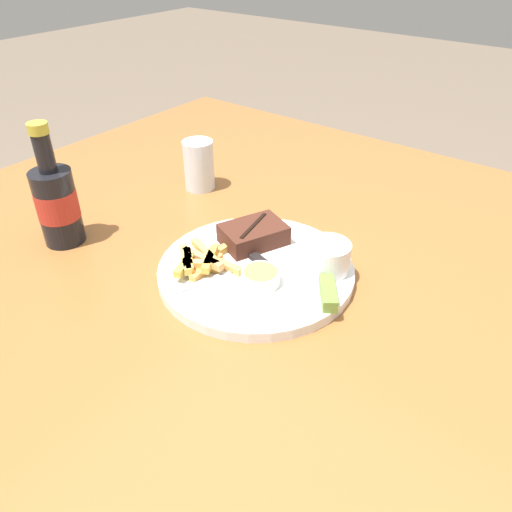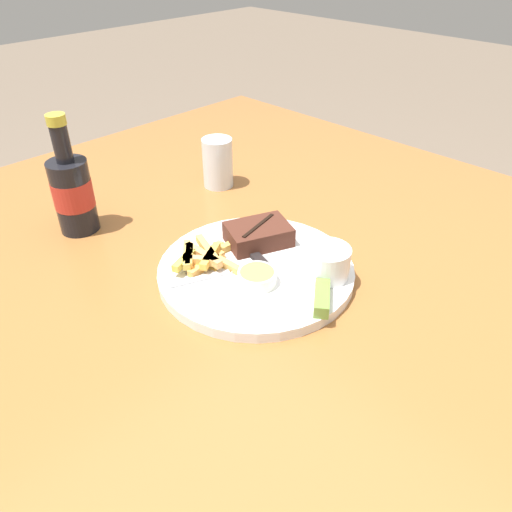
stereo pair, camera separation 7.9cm
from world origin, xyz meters
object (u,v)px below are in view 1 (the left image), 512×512
object	(u,v)px
coleslaw_cup	(328,256)
fork_utensil	(209,281)
dinner_plate	(256,271)
beer_bottle	(57,202)
knife_utensil	(246,251)
pickle_spear	(329,292)
dipping_sauce_cup	(261,277)
steak_portion	(253,234)
drinking_glass	(199,165)

from	to	relation	value
coleslaw_cup	fork_utensil	bearing A→B (deg)	136.80
dinner_plate	beer_bottle	size ratio (longest dim) A/B	1.45
knife_utensil	pickle_spear	bearing A→B (deg)	-170.31
dipping_sauce_cup	steak_portion	bearing A→B (deg)	43.14
pickle_spear	fork_utensil	xyz separation A→B (m)	(-0.08, 0.17, -0.01)
steak_portion	dipping_sauce_cup	xyz separation A→B (m)	(-0.09, -0.08, -0.00)
drinking_glass	fork_utensil	bearing A→B (deg)	-135.09
pickle_spear	knife_utensil	distance (m)	0.17
dinner_plate	knife_utensil	distance (m)	0.05
pickle_spear	knife_utensil	xyz separation A→B (m)	(0.02, 0.17, -0.01)
dipping_sauce_cup	beer_bottle	world-z (taller)	beer_bottle
pickle_spear	beer_bottle	distance (m)	0.50
dinner_plate	pickle_spear	xyz separation A→B (m)	(0.00, -0.14, 0.02)
pickle_spear	drinking_glass	xyz separation A→B (m)	(0.18, 0.43, 0.02)
fork_utensil	knife_utensil	bearing A→B (deg)	25.80
coleslaw_cup	dipping_sauce_cup	distance (m)	0.11
dipping_sauce_cup	drinking_glass	bearing A→B (deg)	56.85
dinner_plate	steak_portion	world-z (taller)	steak_portion
dinner_plate	knife_utensil	size ratio (longest dim) A/B	1.97
coleslaw_cup	fork_utensil	distance (m)	0.19
steak_portion	beer_bottle	world-z (taller)	beer_bottle
dinner_plate	fork_utensil	distance (m)	0.09
beer_bottle	drinking_glass	size ratio (longest dim) A/B	2.09
pickle_spear	drinking_glass	distance (m)	0.46
knife_utensil	beer_bottle	distance (m)	0.34
coleslaw_cup	knife_utensil	size ratio (longest dim) A/B	0.44
coleslaw_cup	beer_bottle	size ratio (longest dim) A/B	0.33
steak_portion	knife_utensil	bearing A→B (deg)	-165.12
pickle_spear	beer_bottle	bearing A→B (deg)	105.07
dipping_sauce_cup	pickle_spear	bearing A→B (deg)	-72.19
drinking_glass	dinner_plate	bearing A→B (deg)	-121.76
coleslaw_cup	dipping_sauce_cup	bearing A→B (deg)	145.37
dinner_plate	coleslaw_cup	xyz separation A→B (m)	(0.06, -0.10, 0.04)
beer_bottle	dinner_plate	bearing A→B (deg)	-69.56
fork_utensil	beer_bottle	bearing A→B (deg)	122.20
coleslaw_cup	fork_utensil	size ratio (longest dim) A/B	0.56
steak_portion	coleslaw_cup	size ratio (longest dim) A/B	1.77
dinner_plate	beer_bottle	world-z (taller)	beer_bottle
pickle_spear	fork_utensil	distance (m)	0.19
fork_utensil	drinking_glass	bearing A→B (deg)	68.11
steak_portion	dipping_sauce_cup	bearing A→B (deg)	-136.86
dinner_plate	steak_portion	size ratio (longest dim) A/B	2.51
dipping_sauce_cup	drinking_glass	xyz separation A→B (m)	(0.21, 0.32, 0.02)
pickle_spear	fork_utensil	size ratio (longest dim) A/B	0.55
drinking_glass	dipping_sauce_cup	bearing A→B (deg)	-123.15
steak_portion	pickle_spear	size ratio (longest dim) A/B	1.81
fork_utensil	beer_bottle	xyz separation A→B (m)	(-0.05, 0.31, 0.06)
coleslaw_cup	pickle_spear	world-z (taller)	coleslaw_cup
steak_portion	fork_utensil	bearing A→B (deg)	-174.40
coleslaw_cup	drinking_glass	distance (m)	0.41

